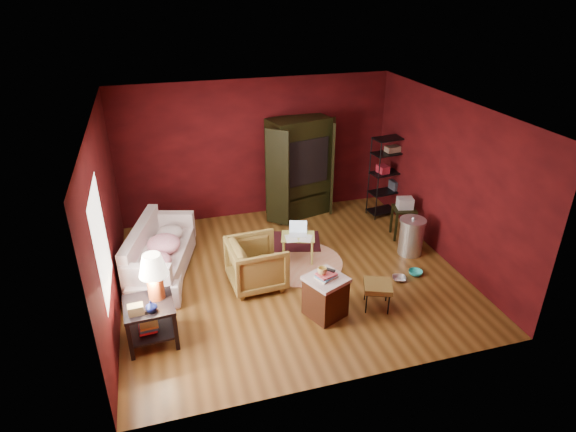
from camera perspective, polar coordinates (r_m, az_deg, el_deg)
name	(u,v)px	position (r m, az deg, el deg)	size (l,w,h in m)	color
room	(289,199)	(7.48, 0.16, 2.02)	(5.54, 5.04, 2.84)	brown
sofa	(159,255)	(8.23, -15.09, -4.46)	(2.03, 0.59, 0.79)	beige
armchair	(257,262)	(7.71, -3.75, -5.41)	(0.85, 0.79, 0.87)	black
pet_bowl_steel	(400,274)	(8.18, 13.10, -6.75)	(0.23, 0.06, 0.23)	silver
pet_bowl_turquoise	(416,269)	(8.38, 14.94, -6.06)	(0.23, 0.07, 0.23)	#26B2AB
vase	(151,306)	(6.55, -15.90, -10.27)	(0.16, 0.16, 0.16)	#0C113F
mug	(322,270)	(6.86, 4.09, -6.42)	(0.13, 0.11, 0.13)	#DDC06C
side_table	(151,291)	(6.70, -15.88, -8.53)	(0.69, 0.69, 1.29)	black
sofa_cushions	(158,254)	(8.25, -15.11, -4.35)	(1.28, 2.07, 0.81)	beige
hamper	(325,296)	(7.13, 4.46, -9.38)	(0.69, 0.69, 0.74)	#472010
footstool	(378,287)	(7.36, 10.59, -8.27)	(0.53, 0.53, 0.42)	black
rug_round	(300,263)	(8.48, 1.38, -5.55)	(1.82, 1.82, 0.01)	beige
rug_oriental	(288,241)	(9.11, 0.05, -3.02)	(1.35, 1.07, 0.01)	#50151E
laptop_desk	(298,238)	(8.35, 1.19, -2.66)	(0.67, 0.57, 0.71)	#E4E569
tv_armoire	(299,166)	(9.79, 1.32, 5.93)	(1.56, 1.08, 2.04)	black
wire_shelving	(391,173)	(10.07, 12.06, 5.05)	(0.86, 0.46, 1.68)	black
small_stand	(404,208)	(9.30, 13.63, 0.93)	(0.49, 0.49, 0.81)	black
trash_can	(411,236)	(8.88, 14.39, -2.35)	(0.54, 0.54, 0.73)	silver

